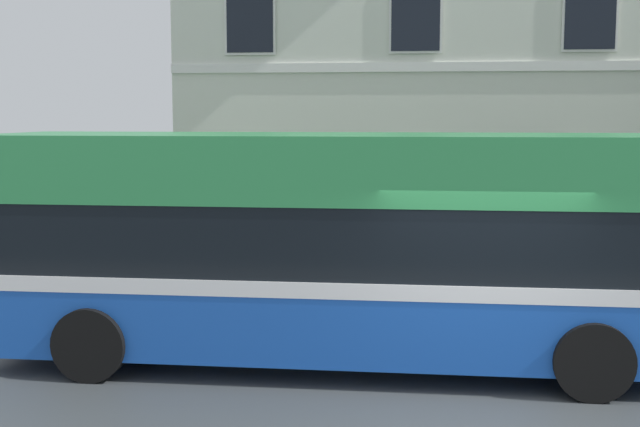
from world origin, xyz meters
The scene contains 3 objects.
ground_plane centered at (0.00, 0.82, -0.02)m, with size 60.00×56.00×0.18m.
iron_verge_railing centered at (0.80, 4.40, 0.62)m, with size 14.77×0.04×0.97m.
single_decker_bus centered at (-1.81, 2.37, 1.65)m, with size 9.53×2.69×3.14m.
Camera 1 is at (-0.65, -8.84, 3.41)m, focal length 47.28 mm.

